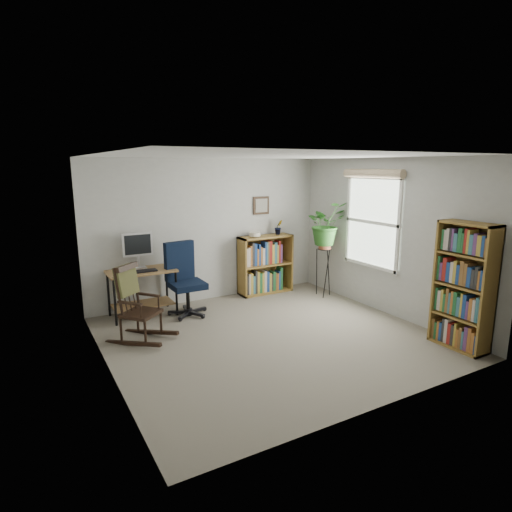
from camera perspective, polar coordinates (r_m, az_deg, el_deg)
floor at (r=5.92m, az=1.95°, el=-10.70°), size 4.20×4.00×0.00m
ceiling at (r=5.47m, az=2.13°, el=13.20°), size 4.20×4.00×0.00m
wall_back at (r=7.32m, az=-6.21°, el=3.41°), size 4.20×0.00×2.40m
wall_front at (r=4.05m, az=17.06°, el=-4.05°), size 4.20×0.00×2.40m
wall_left at (r=4.84m, az=-19.68°, el=-1.67°), size 0.00×4.00×2.40m
wall_right at (r=6.89m, az=17.09°, el=2.41°), size 0.00×4.00×2.40m
window at (r=7.04m, az=15.19°, el=4.36°), size 0.12×1.20×1.50m
desk at (r=6.82m, az=-14.89°, el=-4.79°), size 1.00×0.55×0.72m
monitor at (r=6.81m, az=-15.49°, el=0.69°), size 0.46×0.16×0.56m
keyboard at (r=6.62m, az=-14.80°, el=-1.96°), size 0.40×0.15×0.02m
office_chair at (r=6.64m, az=-9.15°, el=-3.07°), size 0.72×0.72×1.15m
rocking_chair at (r=5.83m, az=-15.14°, el=-6.06°), size 0.98×1.03×1.04m
low_bookshelf at (r=7.74m, az=1.27°, el=-1.13°), size 1.00×0.33×1.05m
tall_bookshelf at (r=5.94m, az=25.94°, el=-3.67°), size 0.30×0.70×1.61m
plant_stand at (r=7.65m, az=9.05°, el=-1.66°), size 0.35×0.35×1.00m
spider_plant at (r=7.46m, az=9.34°, el=7.01°), size 1.69×1.88×1.46m
potted_plant_small at (r=7.79m, az=3.02°, el=3.28°), size 0.13×0.24×0.11m
framed_picture at (r=7.70m, az=0.73°, el=6.75°), size 0.32×0.04×0.32m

